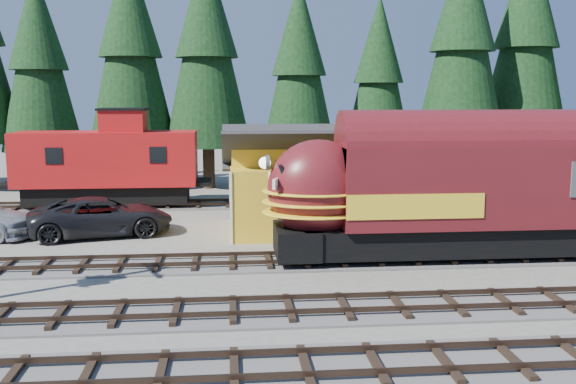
{
  "coord_description": "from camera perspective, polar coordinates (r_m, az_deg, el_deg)",
  "views": [
    {
      "loc": [
        -6.04,
        -21.69,
        6.95
      ],
      "look_at": [
        -3.68,
        4.0,
        2.97
      ],
      "focal_mm": 40.0,
      "sensor_mm": 36.0,
      "label": 1
    }
  ],
  "objects": [
    {
      "name": "conifer_backdrop",
      "position": [
        48.06,
        9.87,
        12.41
      ],
      "size": [
        78.15,
        23.79,
        16.59
      ],
      "color": "black",
      "rests_on": "ground"
    },
    {
      "name": "pickup_truck_a",
      "position": [
        32.86,
        -16.25,
        -2.11
      ],
      "size": [
        7.4,
        4.66,
        1.9
      ],
      "primitive_type": "imported",
      "rotation": [
        0.0,
        0.0,
        1.81
      ],
      "color": "black",
      "rests_on": "ground"
    },
    {
      "name": "caboose",
      "position": [
        40.59,
        -15.71,
        2.52
      ],
      "size": [
        10.82,
        3.14,
        5.63
      ],
      "color": "black",
      "rests_on": "ground"
    },
    {
      "name": "depot",
      "position": [
        32.99,
        5.34,
        1.79
      ],
      "size": [
        12.8,
        7.0,
        5.3
      ],
      "color": "orange",
      "rests_on": "ground"
    },
    {
      "name": "ground",
      "position": [
        23.56,
        9.97,
        -8.52
      ],
      "size": [
        120.0,
        120.0,
        0.0
      ],
      "primitive_type": "plane",
      "color": "#6B665B",
      "rests_on": "ground"
    },
    {
      "name": "locomotive",
      "position": [
        27.81,
        15.41,
        -0.21
      ],
      "size": [
        17.58,
        3.49,
        4.78
      ],
      "color": "black",
      "rests_on": "ground"
    },
    {
      "name": "track_spur",
      "position": [
        40.48,
        -10.79,
        -1.19
      ],
      "size": [
        32.0,
        3.2,
        0.33
      ],
      "color": "#4C4947",
      "rests_on": "ground"
    }
  ]
}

